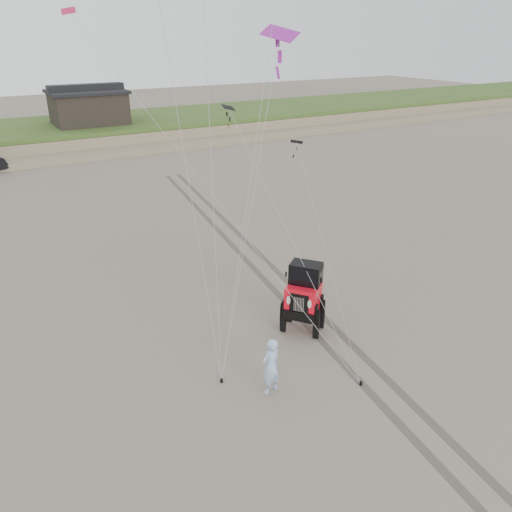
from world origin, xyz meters
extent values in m
plane|color=#6B6054|center=(0.00, 0.00, 0.00)|extent=(160.00, 160.00, 0.00)
cube|color=#7A6B54|center=(0.00, 38.00, 0.70)|extent=(160.00, 12.00, 1.40)
cube|color=#2D4719|center=(0.00, 38.00, 1.55)|extent=(160.00, 12.00, 0.35)
cube|color=#7A6B54|center=(0.00, 31.50, 0.25)|extent=(160.00, 3.50, 0.50)
cube|color=black|center=(2.00, 37.00, 3.03)|extent=(6.00, 5.00, 2.60)
cube|color=black|center=(2.00, 37.00, 4.45)|extent=(6.40, 5.40, 0.25)
cube|color=black|center=(2.00, 37.00, 4.83)|extent=(6.40, 1.20, 0.50)
imported|color=#819EC8|center=(-2.13, -0.19, 0.86)|extent=(0.70, 0.53, 1.71)
cube|color=black|center=(3.28, 6.68, 5.22)|extent=(0.54, 0.51, 0.23)
cube|color=black|center=(0.70, 7.52, 6.61)|extent=(0.51, 0.34, 0.27)
cube|color=#911A92|center=(3.44, 8.29, 9.14)|extent=(1.45, 1.50, 0.70)
cube|color=#B9173E|center=(-3.91, 10.87, 9.88)|extent=(0.52, 0.39, 0.29)
cylinder|color=black|center=(-3.14, 0.84, 0.06)|extent=(0.08, 0.08, 0.12)
cylinder|color=black|center=(0.23, -1.27, 0.06)|extent=(0.08, 0.08, 0.12)
cube|color=#4C443D|center=(1.60, 8.00, 0.00)|extent=(4.42, 29.74, 0.01)
cube|color=#4C443D|center=(2.40, 8.00, 0.00)|extent=(4.42, 29.74, 0.01)
camera|label=1|loc=(-8.11, -9.65, 9.20)|focal=35.00mm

